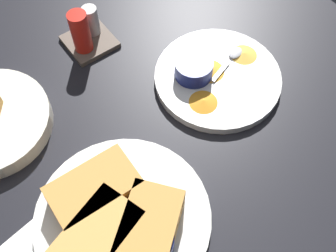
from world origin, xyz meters
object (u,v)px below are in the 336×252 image
ramekin_dark_sauce (149,241)px  spoon_by_dark_ramekin (119,222)px  ramekin_light_gravy (194,68)px  sandwich_half_near (95,191)px  sandwich_half_far (97,239)px  plate_chips_companion (218,78)px  spoon_by_gravy_ramekin (232,57)px  plate_sandwich_main (123,218)px  sandwich_half_extra (148,232)px  condiment_caddy (86,33)px

ramekin_dark_sauce → spoon_by_dark_ramekin: size_ratio=0.73×
spoon_by_dark_ramekin → ramekin_light_gravy: size_ratio=1.40×
sandwich_half_near → ramekin_light_gravy: sandwich_half_near is taller
sandwich_half_far → ramekin_light_gravy: size_ratio=2.10×
plate_chips_companion → ramekin_light_gravy: bearing=140.2°
ramekin_dark_sauce → spoon_by_gravy_ramekin: size_ratio=0.73×
sandwich_half_far → ramekin_dark_sauce: bearing=-38.9°
sandwich_half_far → plate_sandwich_main: bearing=16.2°
sandwich_half_extra → spoon_by_dark_ramekin: bearing=118.6°
plate_sandwich_main → sandwich_half_near: (-1.43, 4.90, 3.20)cm
sandwich_half_near → sandwich_half_extra: 10.21cm
plate_chips_companion → spoon_by_gravy_ramekin: (4.72, 1.54, 1.16)cm
plate_sandwich_main → condiment_caddy: bearing=67.4°
spoon_by_dark_ramekin → plate_chips_companion: size_ratio=0.42×
sandwich_half_near → ramekin_light_gravy: (26.87, 10.09, -0.58)cm
ramekin_dark_sauce → sandwich_half_far: bearing=141.1°
spoon_by_gravy_ramekin → plate_chips_companion: bearing=-161.9°
ramekin_dark_sauce → sandwich_half_near: bearing=101.4°
sandwich_half_near → ramekin_dark_sauce: sandwich_half_near is taller
plate_sandwich_main → ramekin_dark_sauce: (0.76, -6.00, 2.97)cm
plate_sandwich_main → sandwich_half_near: bearing=106.2°
spoon_by_dark_ramekin → plate_chips_companion: (29.88, 12.66, -1.16)cm
spoon_by_dark_ramekin → ramekin_light_gravy: (26.36, 15.59, 1.45)cm
ramekin_light_gravy → plate_sandwich_main: bearing=-149.5°
sandwich_half_near → spoon_by_gravy_ramekin: bearing=13.9°
plate_chips_companion → ramekin_light_gravy: size_ratio=3.34×
plate_chips_companion → sandwich_half_near: bearing=-166.8°
plate_sandwich_main → ramekin_light_gravy: (25.44, 14.99, 2.62)cm
sandwich_half_near → ramekin_light_gravy: size_ratio=1.92×
ramekin_dark_sauce → spoon_by_gravy_ramekin: 38.35cm
sandwich_half_extra → plate_chips_companion: size_ratio=0.63×
spoon_by_dark_ramekin → ramekin_light_gravy: 30.66cm
plate_sandwich_main → ramekin_light_gravy: size_ratio=3.82×
sandwich_half_extra → ramekin_dark_sauce: bearing=-121.3°
plate_sandwich_main → spoon_by_dark_ramekin: 1.60cm
sandwich_half_near → ramekin_dark_sauce: size_ratio=1.88×
sandwich_half_near → spoon_by_dark_ramekin: sandwich_half_near is taller
spoon_by_gravy_ramekin → condiment_caddy: condiment_caddy is taller
spoon_by_dark_ramekin → ramekin_dark_sauce: bearing=-72.7°
plate_sandwich_main → spoon_by_gravy_ramekin: 36.34cm
condiment_caddy → ramekin_dark_sauce: bearing=-108.5°
sandwich_half_far → spoon_by_gravy_ramekin: sandwich_half_far is taller
sandwich_half_extra → spoon_by_dark_ramekin: 5.30cm
spoon_by_dark_ramekin → condiment_caddy: size_ratio=1.04×
sandwich_half_near → plate_chips_companion: size_ratio=0.57×
ramekin_light_gravy → sandwich_half_far: bearing=-151.6°
spoon_by_gravy_ramekin → condiment_caddy: size_ratio=1.03×
sandwich_half_extra → condiment_caddy: condiment_caddy is taller
plate_sandwich_main → condiment_caddy: (14.19, 34.16, 2.61)cm
sandwich_half_extra → sandwich_half_far: bearing=151.2°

